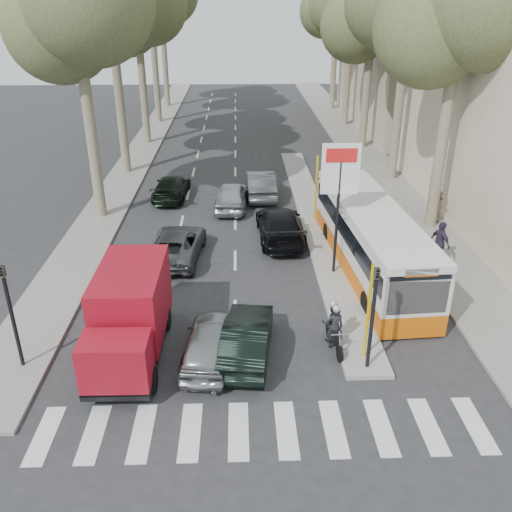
{
  "coord_description": "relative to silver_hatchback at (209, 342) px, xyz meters",
  "views": [
    {
      "loc": [
        -0.7,
        -15.18,
        10.63
      ],
      "look_at": [
        -0.07,
        3.58,
        1.6
      ],
      "focal_mm": 38.0,
      "sensor_mm": 36.0,
      "label": 1
    }
  ],
  "objects": [
    {
      "name": "pedestrian_far",
      "position": [
        11.13,
        11.14,
        0.29
      ],
      "size": [
        1.09,
        0.53,
        1.66
      ],
      "primitive_type": "imported",
      "rotation": [
        0.0,
        0.0,
        3.2
      ],
      "color": "#6D5D52",
      "rests_on": "sidewalk_right"
    },
    {
      "name": "dark_hatchback",
      "position": [
        1.21,
        0.19,
        0.03
      ],
      "size": [
        1.94,
        4.3,
        1.37
      ],
      "primitive_type": "imported",
      "rotation": [
        0.0,
        0.0,
        3.02
      ],
      "color": "black",
      "rests_on": "ground"
    },
    {
      "name": "tree_l_c",
      "position": [
        -6.06,
        28.89,
        9.38
      ],
      "size": [
        7.4,
        7.2,
        13.71
      ],
      "color": "#6B604C",
      "rests_on": "ground"
    },
    {
      "name": "queue_car_e",
      "position": [
        -2.89,
        15.69,
        -0.01
      ],
      "size": [
        2.05,
        4.53,
        1.29
      ],
      "primitive_type": "imported",
      "rotation": [
        0.0,
        0.0,
        3.09
      ],
      "color": "black",
      "rests_on": "ground"
    },
    {
      "name": "median_left",
      "position": [
        -6.29,
        28.77,
        -0.6
      ],
      "size": [
        2.4,
        64.0,
        0.12
      ],
      "primitive_type": "cube",
      "color": "gray",
      "rests_on": "ground"
    },
    {
      "name": "building_far",
      "position": [
        17.21,
        34.77,
        7.34
      ],
      "size": [
        11.0,
        20.0,
        16.0
      ],
      "primitive_type": "cube",
      "color": "#B7A88E",
      "rests_on": "ground"
    },
    {
      "name": "tree_r_a",
      "position": [
        10.84,
        10.89,
        9.72
      ],
      "size": [
        7.4,
        7.2,
        14.1
      ],
      "color": "#6B604C",
      "rests_on": "ground"
    },
    {
      "name": "queue_car_a",
      "position": [
        -1.79,
        7.6,
        -0.0
      ],
      "size": [
        2.6,
        4.9,
        1.31
      ],
      "primitive_type": "imported",
      "rotation": [
        0.0,
        0.0,
        3.05
      ],
      "color": "#4A4C51",
      "rests_on": "ground"
    },
    {
      "name": "ground",
      "position": [
        1.71,
        0.77,
        -0.66
      ],
      "size": [
        120.0,
        120.0,
        0.0
      ],
      "primitive_type": "plane",
      "color": "#28282B",
      "rests_on": "ground"
    },
    {
      "name": "tree_r_c",
      "position": [
        10.74,
        26.89,
        9.03
      ],
      "size": [
        7.4,
        7.2,
        13.32
      ],
      "color": "#6B604C",
      "rests_on": "ground"
    },
    {
      "name": "traffic_light_island",
      "position": [
        4.96,
        -0.73,
        1.83
      ],
      "size": [
        0.16,
        0.41,
        3.6
      ],
      "color": "black",
      "rests_on": "ground"
    },
    {
      "name": "queue_car_c",
      "position": [
        0.61,
        13.9,
        0.07
      ],
      "size": [
        2.04,
        4.39,
        1.45
      ],
      "primitive_type": "imported",
      "rotation": [
        0.0,
        0.0,
        3.07
      ],
      "color": "#ADAFB5",
      "rests_on": "ground"
    },
    {
      "name": "motorcycle",
      "position": [
        4.09,
        0.68,
        0.1
      ],
      "size": [
        0.75,
        1.96,
        1.67
      ],
      "rotation": [
        0.0,
        0.0,
        0.1
      ],
      "color": "black",
      "rests_on": "ground"
    },
    {
      "name": "traffic_island",
      "position": [
        4.96,
        11.77,
        -0.58
      ],
      "size": [
        1.5,
        26.0,
        0.16
      ],
      "primitive_type": "cube",
      "color": "gray",
      "rests_on": "ground"
    },
    {
      "name": "tree_l_a",
      "position": [
        -6.16,
        12.89,
        9.72
      ],
      "size": [
        7.4,
        7.2,
        14.1
      ],
      "color": "#6B604C",
      "rests_on": "ground"
    },
    {
      "name": "queue_car_d",
      "position": [
        2.31,
        15.77,
        0.09
      ],
      "size": [
        1.69,
        4.6,
        1.5
      ],
      "primitive_type": "imported",
      "rotation": [
        0.0,
        0.0,
        3.16
      ],
      "color": "#4F5257",
      "rests_on": "ground"
    },
    {
      "name": "queue_car_b",
      "position": [
        2.97,
        9.54,
        0.09
      ],
      "size": [
        2.29,
        5.21,
        1.49
      ],
      "primitive_type": "imported",
      "rotation": [
        0.0,
        0.0,
        3.18
      ],
      "color": "black",
      "rests_on": "ground"
    },
    {
      "name": "billboard",
      "position": [
        4.96,
        5.77,
        3.05
      ],
      "size": [
        1.5,
        12.1,
        5.6
      ],
      "color": "yellow",
      "rests_on": "ground"
    },
    {
      "name": "sidewalk_right",
      "position": [
        10.31,
        25.77,
        -0.6
      ],
      "size": [
        3.2,
        70.0,
        0.12
      ],
      "primitive_type": "cube",
      "color": "gray",
      "rests_on": "ground"
    },
    {
      "name": "traffic_light_left",
      "position": [
        -5.89,
        -0.23,
        1.83
      ],
      "size": [
        0.16,
        0.41,
        3.6
      ],
      "color": "black",
      "rests_on": "ground"
    },
    {
      "name": "red_truck",
      "position": [
        -2.51,
        0.45,
        0.84
      ],
      "size": [
        2.08,
        5.33,
        2.83
      ],
      "rotation": [
        0.0,
        0.0,
        -0.01
      ],
      "color": "black",
      "rests_on": "ground"
    },
    {
      "name": "pedestrian_near",
      "position": [
        9.61,
        6.44,
        0.43
      ],
      "size": [
        0.93,
        1.25,
        1.93
      ],
      "primitive_type": "imported",
      "rotation": [
        0.0,
        0.0,
        1.95
      ],
      "color": "#372E45",
      "rests_on": "sidewalk_right"
    },
    {
      "name": "silver_hatchback",
      "position": [
        0.0,
        0.0,
        0.0
      ],
      "size": [
        1.94,
        4.0,
        1.32
      ],
      "primitive_type": "imported",
      "rotation": [
        0.0,
        0.0,
        3.04
      ],
      "color": "#94989C",
      "rests_on": "ground"
    },
    {
      "name": "city_bus",
      "position": [
        6.51,
        6.16,
        0.83
      ],
      "size": [
        3.03,
        10.87,
        2.83
      ],
      "rotation": [
        0.0,
        0.0,
        0.07
      ],
      "color": "#D05C0B",
      "rests_on": "ground"
    }
  ]
}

